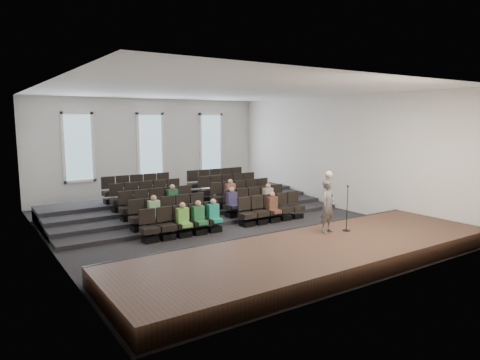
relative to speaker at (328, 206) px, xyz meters
name	(u,v)px	position (x,y,z in m)	size (l,w,h in m)	color
ground	(222,225)	(-1.24, 4.24, -1.32)	(14.00, 14.00, 0.00)	black
ceiling	(222,90)	(-1.24, 4.24, 3.69)	(12.00, 14.00, 0.02)	white
wall_back	(150,149)	(-1.24, 11.26, 1.18)	(12.00, 0.04, 5.00)	silver
wall_front	(377,182)	(-1.24, -2.78, 1.18)	(12.00, 0.04, 5.00)	silver
wall_left	(46,170)	(-7.26, 4.24, 1.18)	(0.04, 14.00, 5.00)	silver
wall_right	(337,153)	(4.78, 4.24, 1.18)	(0.04, 14.00, 5.00)	silver
stage	(317,254)	(-1.24, -0.86, -1.07)	(11.80, 3.60, 0.50)	#402A1B
stage_lip	(278,239)	(-1.24, 0.91, -1.07)	(11.80, 0.06, 0.52)	black
risers	(185,206)	(-1.24, 7.41, -1.13)	(11.80, 4.80, 0.60)	black
seating_rows	(203,201)	(-1.24, 5.78, -0.64)	(6.80, 4.70, 1.67)	black
windows	(151,145)	(-1.24, 11.19, 1.38)	(8.44, 0.10, 3.24)	white
audience	(216,204)	(-1.38, 4.45, -0.53)	(5.45, 2.64, 1.10)	#6DB548
speaker	(328,206)	(0.00, 0.00, 0.00)	(0.60, 0.39, 1.65)	#585553
mic_stand	(347,217)	(0.63, -0.21, -0.40)	(0.24, 0.24, 1.44)	black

